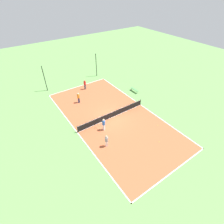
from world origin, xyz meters
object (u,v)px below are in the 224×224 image
(player_near_blue, at_px, (104,124))
(fence_post_back_right, at_px, (96,65))
(tennis_ball_left_sideline, at_px, (158,125))
(fence_post_back_left, at_px, (45,79))
(player_center_orange, at_px, (78,97))
(player_coach_red, at_px, (85,84))
(bench, at_px, (134,90))
(player_baseline_gray, at_px, (106,140))
(tennis_ball_far_baseline, at_px, (159,142))
(tennis_net, at_px, (112,114))

(player_near_blue, height_order, fence_post_back_right, fence_post_back_right)
(player_near_blue, xyz_separation_m, tennis_ball_left_sideline, (6.01, -3.28, -0.92))
(tennis_ball_left_sideline, xyz_separation_m, fence_post_back_left, (-8.56, 16.57, 2.06))
(player_center_orange, bearing_deg, player_coach_red, -116.82)
(bench, height_order, player_near_blue, player_near_blue)
(player_coach_red, xyz_separation_m, fence_post_back_right, (4.15, 3.22, 1.14))
(player_baseline_gray, xyz_separation_m, fence_post_back_right, (8.11, 15.69, 1.19))
(tennis_ball_far_baseline, xyz_separation_m, fence_post_back_right, (2.91, 18.59, 2.06))
(tennis_net, xyz_separation_m, tennis_ball_far_baseline, (1.83, -6.69, -0.45))
(tennis_ball_left_sideline, height_order, fence_post_back_right, fence_post_back_right)
(player_center_orange, distance_m, tennis_ball_left_sideline, 11.92)
(player_baseline_gray, bearing_deg, tennis_net, -111.89)
(bench, xyz_separation_m, player_center_orange, (-8.84, 2.28, 0.57))
(player_baseline_gray, distance_m, fence_post_back_left, 15.79)
(player_near_blue, bearing_deg, bench, -79.74)
(tennis_net, distance_m, player_center_orange, 6.04)
(tennis_ball_left_sideline, bearing_deg, bench, 69.76)
(fence_post_back_left, bearing_deg, tennis_ball_far_baseline, -70.51)
(tennis_net, xyz_separation_m, player_near_blue, (-2.19, -1.39, 0.47))
(tennis_net, distance_m, fence_post_back_left, 12.91)
(tennis_ball_left_sideline, relative_size, fence_post_back_right, 0.02)
(player_near_blue, bearing_deg, tennis_net, -75.29)
(bench, distance_m, player_coach_red, 8.17)
(bench, relative_size, fence_post_back_left, 0.39)
(fence_post_back_right, bearing_deg, fence_post_back_left, 180.00)
(bench, bearing_deg, tennis_ball_left_sideline, 159.76)
(bench, height_order, player_center_orange, player_center_orange)
(tennis_ball_far_baseline, distance_m, fence_post_back_left, 19.83)
(player_coach_red, xyz_separation_m, tennis_ball_far_baseline, (1.24, -15.37, -0.92))
(bench, height_order, player_coach_red, player_coach_red)
(player_center_orange, xyz_separation_m, fence_post_back_left, (-2.70, 6.23, 1.15))
(tennis_net, xyz_separation_m, fence_post_back_left, (-4.75, 11.90, 1.61))
(fence_post_back_right, bearing_deg, tennis_ball_far_baseline, -98.90)
(tennis_net, xyz_separation_m, fence_post_back_right, (4.75, 11.90, 1.61))
(player_center_orange, relative_size, tennis_ball_left_sideline, 24.27)
(tennis_net, bearing_deg, fence_post_back_right, 68.25)
(bench, bearing_deg, tennis_net, 116.48)
(bench, xyz_separation_m, tennis_ball_far_baseline, (-4.95, -10.07, -0.33))
(player_coach_red, height_order, fence_post_back_right, fence_post_back_right)
(tennis_ball_far_baseline, bearing_deg, tennis_net, 105.33)
(tennis_ball_far_baseline, height_order, fence_post_back_right, fence_post_back_right)
(tennis_ball_far_baseline, bearing_deg, player_baseline_gray, 150.82)
(player_near_blue, height_order, tennis_ball_left_sideline, player_near_blue)
(player_center_orange, bearing_deg, fence_post_back_right, -123.07)
(player_near_blue, relative_size, fence_post_back_left, 0.39)
(player_near_blue, relative_size, tennis_ball_left_sideline, 24.44)
(player_center_orange, bearing_deg, fence_post_back_left, -52.21)
(player_center_orange, distance_m, fence_post_back_right, 9.29)
(player_coach_red, relative_size, tennis_ball_left_sideline, 24.57)
(bench, distance_m, player_center_orange, 9.14)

